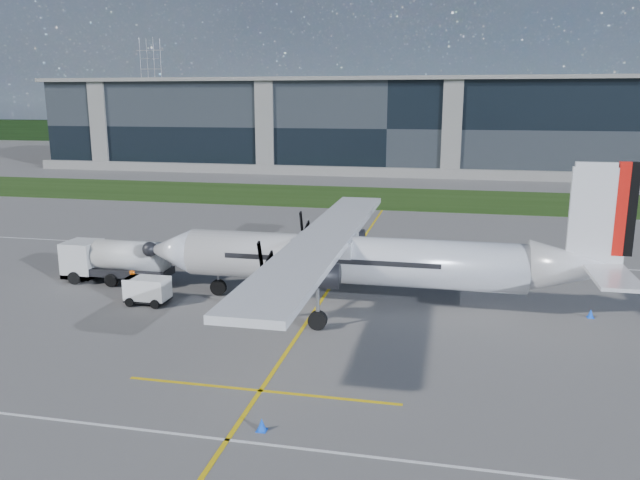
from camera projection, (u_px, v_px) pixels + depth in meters
ground at (357, 208)px, 70.86m from camera, size 400.00×400.00×0.00m
grass_strip at (367, 197)px, 78.48m from camera, size 400.00×18.00×0.04m
terminal_building at (393, 126)px, 107.35m from camera, size 120.00×20.00×15.00m
tree_line at (415, 134)px, 165.56m from camera, size 400.00×6.00×6.00m
pylon_west at (152, 89)px, 188.84m from camera, size 9.00×4.60×30.00m
yellow_taxiway_centerline at (332, 284)px, 41.63m from camera, size 0.20×70.00×0.01m
turboprop_aircraft at (369, 233)px, 36.36m from camera, size 28.50×29.56×8.87m
fuel_tanker_truck at (110, 261)px, 41.92m from camera, size 7.68×2.50×2.88m
baggage_tug at (148, 291)px, 37.45m from camera, size 2.71×1.62×1.62m
ground_crew_person at (134, 283)px, 38.17m from camera, size 0.68×0.91×2.14m
safety_cone_fwd at (137, 288)px, 39.80m from camera, size 0.36×0.36×0.50m
safety_cone_nose_port at (161, 298)px, 37.96m from camera, size 0.36×0.36×0.50m
safety_cone_portwing at (262, 425)px, 23.14m from camera, size 0.36×0.36×0.50m
safety_cone_tail at (591, 313)px, 35.15m from camera, size 0.36×0.36×0.50m
safety_cone_stbdwing at (371, 243)px, 52.41m from camera, size 0.36×0.36×0.50m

